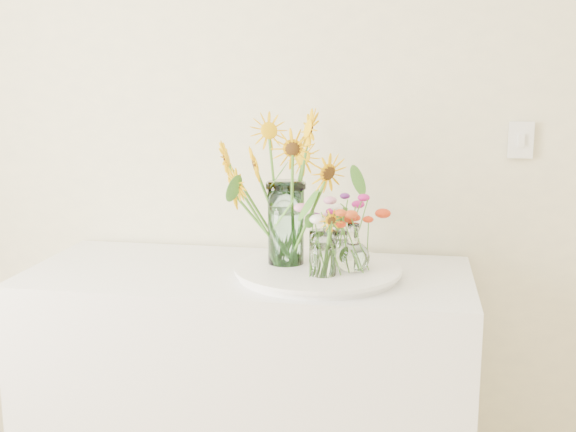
# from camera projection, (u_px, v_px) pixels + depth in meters

# --- Properties ---
(counter) EXTENTS (1.40, 0.60, 0.90)m
(counter) POSITION_uv_depth(u_px,v_px,m) (249.00, 403.00, 2.37)
(counter) COLOR white
(counter) RESTS_ON ground_plane
(tray) EXTENTS (0.49, 0.49, 0.02)m
(tray) POSITION_uv_depth(u_px,v_px,m) (318.00, 272.00, 2.22)
(tray) COLOR white
(tray) RESTS_ON counter
(mason_jar) EXTENTS (0.15, 0.15, 0.26)m
(mason_jar) POSITION_uv_depth(u_px,v_px,m) (286.00, 223.00, 2.24)
(mason_jar) COLOR #ADDFDC
(mason_jar) RESTS_ON tray
(sunflower_bouquet) EXTENTS (0.91, 0.91, 0.48)m
(sunflower_bouquet) POSITION_uv_depth(u_px,v_px,m) (286.00, 189.00, 2.22)
(sunflower_bouquet) COLOR #F2B305
(sunflower_bouquet) RESTS_ON tray
(small_vase_a) EXTENTS (0.10, 0.10, 0.14)m
(small_vase_a) POSITION_uv_depth(u_px,v_px,m) (323.00, 254.00, 2.12)
(small_vase_a) COLOR white
(small_vase_a) RESTS_ON tray
(wildflower_posy_a) EXTENTS (0.21, 0.21, 0.23)m
(wildflower_posy_a) POSITION_uv_depth(u_px,v_px,m) (323.00, 239.00, 2.11)
(wildflower_posy_a) COLOR red
(wildflower_posy_a) RESTS_ON tray
(small_vase_b) EXTENTS (0.14, 0.14, 0.15)m
(small_vase_b) POSITION_uv_depth(u_px,v_px,m) (353.00, 248.00, 2.17)
(small_vase_b) COLOR white
(small_vase_b) RESTS_ON tray
(wildflower_posy_b) EXTENTS (0.23, 0.23, 0.24)m
(wildflower_posy_b) POSITION_uv_depth(u_px,v_px,m) (353.00, 233.00, 2.17)
(wildflower_posy_b) COLOR red
(wildflower_posy_b) RESTS_ON tray
(small_vase_c) EXTENTS (0.07, 0.07, 0.11)m
(small_vase_c) POSITION_uv_depth(u_px,v_px,m) (343.00, 247.00, 2.27)
(small_vase_c) COLOR white
(small_vase_c) RESTS_ON tray
(wildflower_posy_c) EXTENTS (0.18, 0.18, 0.20)m
(wildflower_posy_c) POSITION_uv_depth(u_px,v_px,m) (343.00, 233.00, 2.26)
(wildflower_posy_c) COLOR red
(wildflower_posy_c) RESTS_ON tray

